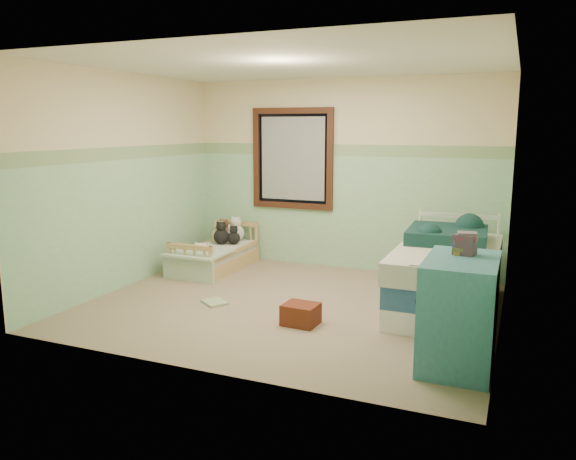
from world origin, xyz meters
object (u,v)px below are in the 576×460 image
at_px(toddler_bed_frame, 216,262).
at_px(twin_bed_frame, 446,298).
at_px(dresser, 459,312).
at_px(plush_floor_tan, 209,262).
at_px(plush_floor_cream, 200,261).
at_px(red_pillow, 301,314).
at_px(floor_book, 215,302).

xyz_separation_m(toddler_bed_frame, twin_bed_frame, (3.07, -0.54, 0.03)).
height_order(twin_bed_frame, dresser, dresser).
bearing_deg(plush_floor_tan, toddler_bed_frame, 69.43).
distance_m(plush_floor_cream, plush_floor_tan, 0.11).
bearing_deg(toddler_bed_frame, plush_floor_tan, -110.57).
distance_m(plush_floor_cream, red_pillow, 2.44).
distance_m(dresser, floor_book, 2.69).
bearing_deg(plush_floor_cream, dresser, -27.19).
bearing_deg(dresser, twin_bed_frame, 100.87).
height_order(plush_floor_cream, red_pillow, plush_floor_cream).
bearing_deg(floor_book, plush_floor_cream, 161.44).
height_order(dresser, floor_book, dresser).
distance_m(toddler_bed_frame, dresser, 3.88).
bearing_deg(dresser, red_pillow, 166.11).
height_order(plush_floor_tan, twin_bed_frame, twin_bed_frame).
bearing_deg(plush_floor_cream, red_pillow, -35.51).
distance_m(toddler_bed_frame, twin_bed_frame, 3.12).
distance_m(toddler_bed_frame, plush_floor_tan, 0.12).
height_order(plush_floor_cream, plush_floor_tan, plush_floor_cream).
bearing_deg(toddler_bed_frame, red_pillow, -40.43).
bearing_deg(floor_book, plush_floor_tan, 157.20).
bearing_deg(toddler_bed_frame, dresser, -30.18).
bearing_deg(red_pillow, twin_bed_frame, 40.04).
distance_m(dresser, red_pillow, 1.57).
xyz_separation_m(toddler_bed_frame, floor_book, (0.75, -1.33, -0.07)).
height_order(toddler_bed_frame, plush_floor_cream, plush_floor_cream).
relative_size(red_pillow, floor_book, 1.19).
distance_m(twin_bed_frame, floor_book, 2.45).
bearing_deg(floor_book, twin_bed_frame, 53.02).
xyz_separation_m(dresser, red_pillow, (-1.49, 0.37, -0.33)).
distance_m(twin_bed_frame, dresser, 1.46).
bearing_deg(plush_floor_tan, twin_bed_frame, -7.92).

